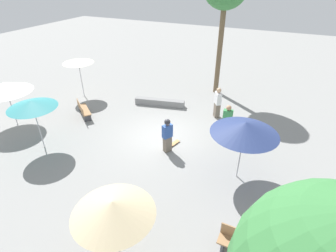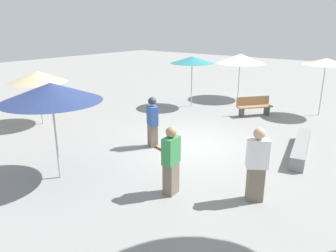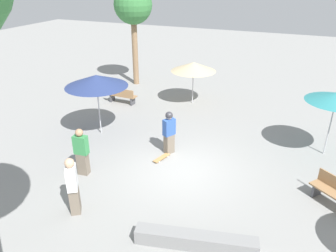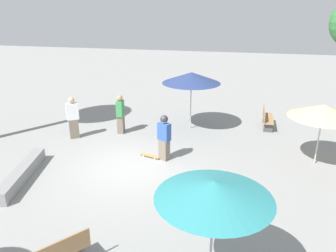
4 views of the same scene
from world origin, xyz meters
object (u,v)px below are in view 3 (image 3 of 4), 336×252
object	(u,v)px
skateboard	(162,158)
shade_umbrella_navy	(96,81)
concrete_ledge	(196,240)
shade_umbrella_tan	(193,67)
bystander_watching	(73,186)
bench_far	(122,96)
skater_main	(169,131)
palm_tree_right	(133,7)
bystander_far	(82,152)

from	to	relation	value
skateboard	shade_umbrella_navy	world-z (taller)	shade_umbrella_navy
skateboard	concrete_ledge	bearing A→B (deg)	51.48
shade_umbrella_tan	bystander_watching	size ratio (longest dim) A/B	1.29
bench_far	shade_umbrella_tan	world-z (taller)	shade_umbrella_tan
skater_main	bystander_watching	distance (m)	4.36
concrete_ledge	shade_umbrella_navy	size ratio (longest dim) A/B	1.20
skater_main	concrete_ledge	xyz separation A→B (m)	(-2.43, 4.15, -0.71)
concrete_ledge	shade_umbrella_navy	distance (m)	7.68
bench_far	shade_umbrella_navy	world-z (taller)	shade_umbrella_navy
skater_main	palm_tree_right	size ratio (longest dim) A/B	0.30
skater_main	shade_umbrella_navy	xyz separation A→B (m)	(3.35, -0.43, 1.43)
skateboard	concrete_ledge	xyz separation A→B (m)	(-2.49, 3.60, 0.15)
skater_main	palm_tree_right	xyz separation A→B (m)	(5.10, -7.08, 3.58)
skateboard	bystander_watching	world-z (taller)	bystander_watching
bystander_watching	bystander_far	world-z (taller)	bystander_watching
shade_umbrella_navy	bystander_watching	xyz separation A→B (m)	(-2.15, 4.62, -1.46)
skater_main	concrete_ledge	world-z (taller)	skater_main
bench_far	shade_umbrella_tan	xyz separation A→B (m)	(-3.42, -1.48, 1.53)
bystander_far	skateboard	bearing A→B (deg)	-143.20
skater_main	palm_tree_right	world-z (taller)	palm_tree_right
skater_main	bench_far	xyz separation A→B (m)	(4.26, -3.83, -0.49)
concrete_ledge	bystander_far	world-z (taller)	bystander_far
skateboard	shade_umbrella_tan	world-z (taller)	shade_umbrella_tan
concrete_ledge	shade_umbrella_tan	bearing A→B (deg)	-70.91
palm_tree_right	concrete_ledge	bearing A→B (deg)	123.81
bench_far	bystander_watching	distance (m)	8.60
shade_umbrella_navy	bystander_far	distance (m)	3.46
bench_far	bystander_far	distance (m)	6.64
skater_main	shade_umbrella_tan	world-z (taller)	shade_umbrella_tan
shade_umbrella_navy	shade_umbrella_tan	distance (m)	5.49
shade_umbrella_tan	bystander_far	size ratio (longest dim) A/B	1.34
shade_umbrella_navy	bystander_far	size ratio (longest dim) A/B	1.51
bench_far	bystander_far	world-z (taller)	bystander_far
skateboard	palm_tree_right	distance (m)	10.17
skateboard	shade_umbrella_navy	distance (m)	4.12
bystander_watching	bystander_far	distance (m)	1.99
skater_main	bystander_far	xyz separation A→B (m)	(2.17, 2.45, -0.06)
shade_umbrella_tan	palm_tree_right	size ratio (longest dim) A/B	0.40
skateboard	bench_far	xyz separation A→B (m)	(4.20, -4.39, 0.37)
skateboard	shade_umbrella_navy	xyz separation A→B (m)	(3.28, -0.99, 2.29)
skateboard	bench_far	size ratio (longest dim) A/B	0.51
skater_main	bench_far	world-z (taller)	skater_main
concrete_ledge	palm_tree_right	bearing A→B (deg)	-56.19
skateboard	palm_tree_right	bearing A→B (deg)	-129.90
concrete_ledge	shade_umbrella_navy	xyz separation A→B (m)	(5.77, -4.59, 2.14)
shade_umbrella_navy	shade_umbrella_tan	bearing A→B (deg)	-117.14
bench_far	shade_umbrella_navy	size ratio (longest dim) A/B	0.62
bystander_far	shade_umbrella_navy	bearing A→B (deg)	-73.07
bystander_far	bench_far	bearing A→B (deg)	-76.84
skater_main	bystander_far	size ratio (longest dim) A/B	1.00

